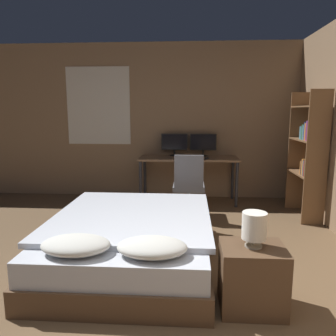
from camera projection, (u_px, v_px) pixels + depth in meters
name	position (u px, v px, depth m)	size (l,w,h in m)	color
wall_back	(177.00, 121.00, 5.79)	(12.00, 0.08, 2.70)	#8E7051
bed	(131.00, 240.00, 3.33)	(1.59, 2.02, 0.56)	brown
nightstand	(252.00, 278.00, 2.55)	(0.49, 0.41, 0.51)	brown
bedside_lamp	(254.00, 226.00, 2.48)	(0.19, 0.19, 0.27)	gray
desk	(189.00, 163.00, 5.51)	(1.66, 0.62, 0.77)	#846042
monitor_left	(174.00, 143.00, 5.68)	(0.45, 0.16, 0.38)	black
monitor_right	(203.00, 143.00, 5.65)	(0.45, 0.16, 0.38)	black
keyboard	(188.00, 159.00, 5.29)	(0.40, 0.13, 0.02)	black
computer_mouse	(207.00, 158.00, 5.27)	(0.07, 0.05, 0.04)	black
office_chair	(189.00, 192.00, 4.79)	(0.52, 0.52, 0.93)	black
bookshelf	(309.00, 148.00, 4.61)	(0.29, 0.81, 1.82)	brown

